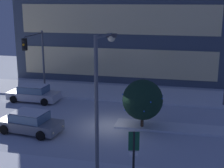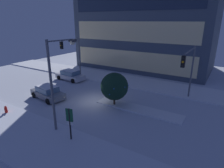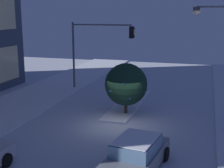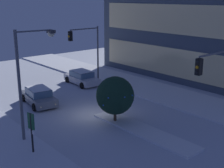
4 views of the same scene
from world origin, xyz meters
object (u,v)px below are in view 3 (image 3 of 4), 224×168
(street_lamp_arched, at_px, (223,50))
(traffic_light_corner_far_right, at_px, (98,43))
(car_near, at_px, (136,155))
(decorated_tree_median, at_px, (126,84))

(street_lamp_arched, bearing_deg, traffic_light_corner_far_right, -30.66)
(car_near, xyz_separation_m, traffic_light_corner_far_right, (13.74, 6.52, 3.57))
(car_near, distance_m, street_lamp_arched, 8.12)
(traffic_light_corner_far_right, xyz_separation_m, street_lamp_arched, (-7.68, -10.10, 0.50))
(decorated_tree_median, bearing_deg, traffic_light_corner_far_right, 33.64)
(car_near, bearing_deg, street_lamp_arched, -22.48)
(street_lamp_arched, distance_m, decorated_tree_median, 6.67)
(street_lamp_arched, height_order, decorated_tree_median, street_lamp_arched)
(car_near, relative_size, street_lamp_arched, 0.64)
(car_near, bearing_deg, traffic_light_corner_far_right, 33.49)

